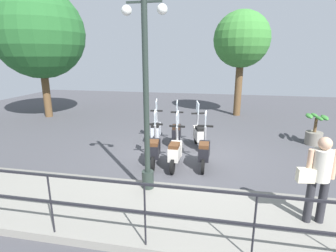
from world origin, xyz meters
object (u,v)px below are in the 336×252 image
Objects in this scene: scooter_near_0 at (204,151)px; scooter_far_1 at (176,132)px; tree_distant at (242,40)px; scooter_far_2 at (156,130)px; scooter_far_0 at (199,134)px; lamp_post_near at (146,106)px; potted_palm at (314,132)px; pedestrian_with_bag at (319,174)px; tree_large at (39,34)px; scooter_near_1 at (175,152)px; scooter_near_2 at (154,149)px.

scooter_near_0 is 1.97m from scooter_far_1.
scooter_far_2 is (-5.27, 3.08, -3.28)m from tree_distant.
scooter_far_0 is at bearing -99.42° from scooter_far_1.
lamp_post_near is 2.55m from scooter_near_0.
scooter_near_0 is 2.52m from scooter_far_2.
potted_palm is at bearing -47.46° from lamp_post_near.
pedestrian_with_bag is 0.26× the size of tree_large.
tree_distant is 3.36× the size of scooter_far_1.
scooter_near_0 is 1.00× the size of scooter_near_1.
scooter_near_2 is at bearing -125.97° from tree_large.
scooter_near_0 is at bearing 169.64° from tree_distant.
scooter_near_0 is 1.40m from scooter_near_2.
pedestrian_with_bag is 1.03× the size of scooter_near_1.
scooter_near_0 reaches higher than potted_palm.
tree_large reaches higher than pedestrian_with_bag.
scooter_near_0 is 0.80m from scooter_near_1.
tree_large is 8.59m from scooter_far_1.
tree_distant is at bearing -10.75° from scooter_near_0.
scooter_near_2 is at bearing -175.09° from scooter_far_2.
scooter_near_2 is (1.61, 0.25, -1.54)m from lamp_post_near.
scooter_far_0 is (1.63, 0.27, 0.00)m from scooter_near_0.
scooter_far_1 is at bearing 156.52° from tree_distant.
scooter_far_1 is (-3.18, -7.15, -3.56)m from tree_large.
lamp_post_near is 9.82m from tree_large.
pedestrian_with_bag is (-0.65, -3.22, -0.94)m from lamp_post_near.
tree_distant is 3.36× the size of scooter_far_2.
tree_distant is 5.93m from potted_palm.
scooter_far_2 is at bearing 45.06° from scooter_near_0.
scooter_near_0 is 1.00× the size of scooter_far_0.
scooter_near_2 is at bearing 81.30° from scooter_near_1.
tree_distant reaches higher than scooter_near_1.
scooter_near_1 is at bearing -159.76° from scooter_far_2.
scooter_far_1 is at bearing -18.95° from scooter_near_2.
scooter_far_2 is (3.45, 0.65, -1.54)m from lamp_post_near.
lamp_post_near reaches higher than scooter_near_0.
lamp_post_near is 6.73m from potted_palm.
scooter_far_0 is (3.31, -0.88, -1.54)m from lamp_post_near.
scooter_far_0 is at bearing -102.54° from scooter_far_2.
lamp_post_near reaches higher than pedestrian_with_bag.
tree_large is 5.82× the size of potted_palm.
tree_distant reaches higher than scooter_near_0.
scooter_near_2 is 1.00× the size of scooter_far_0.
potted_palm is 5.32m from scooter_near_1.
tree_large is at bearing 59.63° from scooter_far_1.
lamp_post_near is 3.69m from scooter_far_1.
pedestrian_with_bag is 4.18m from scooter_near_2.
lamp_post_near is 2.75× the size of scooter_far_0.
lamp_post_near is 3.99× the size of potted_palm.
potted_palm is 0.69× the size of scooter_near_2.
scooter_near_1 is 1.88m from scooter_far_0.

